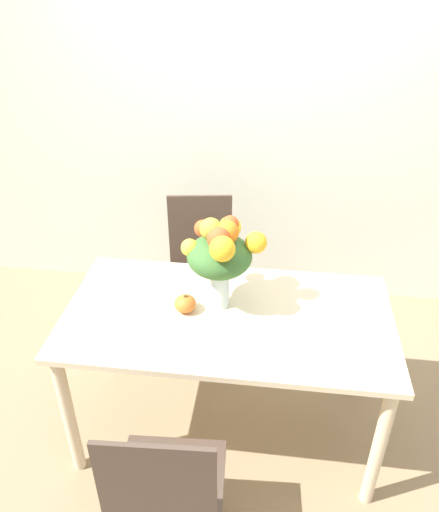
{
  "coord_description": "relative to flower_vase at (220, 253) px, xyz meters",
  "views": [
    {
      "loc": [
        0.19,
        -1.82,
        2.25
      ],
      "look_at": [
        -0.05,
        0.07,
        1.05
      ],
      "focal_mm": 35.0,
      "sensor_mm": 36.0,
      "label": 1
    }
  ],
  "objects": [
    {
      "name": "dining_chair_far_side",
      "position": [
        -0.1,
        -0.82,
        -0.58
      ],
      "size": [
        0.44,
        0.44,
        0.95
      ],
      "rotation": [
        0.0,
        0.0,
        3.2
      ],
      "color": "#47382D",
      "rests_on": "ground_plane"
    },
    {
      "name": "pumpkin",
      "position": [
        -0.16,
        -0.07,
        -0.25
      ],
      "size": [
        0.1,
        0.1,
        0.09
      ],
      "color": "orange",
      "rests_on": "dining_table"
    },
    {
      "name": "ground_plane",
      "position": [
        0.04,
        -0.07,
        -1.07
      ],
      "size": [
        12.0,
        12.0,
        0.0
      ],
      "primitive_type": "plane",
      "color": "#8E7556"
    },
    {
      "name": "dining_chair_near_window",
      "position": [
        -0.21,
        0.7,
        -0.58
      ],
      "size": [
        0.48,
        0.48,
        0.95
      ],
      "rotation": [
        0.0,
        0.0,
        0.15
      ],
      "color": "#47382D",
      "rests_on": "ground_plane"
    },
    {
      "name": "flower_vase",
      "position": [
        0.0,
        0.0,
        0.0
      ],
      "size": [
        0.38,
        0.36,
        0.46
      ],
      "color": "silver",
      "rests_on": "dining_table"
    },
    {
      "name": "dining_table",
      "position": [
        0.04,
        -0.07,
        -0.39
      ],
      "size": [
        1.54,
        0.81,
        0.78
      ],
      "color": "beige",
      "rests_on": "ground_plane"
    },
    {
      "name": "wall_back",
      "position": [
        0.04,
        1.3,
        0.28
      ],
      "size": [
        8.0,
        0.06,
        2.7
      ],
      "color": "silver",
      "rests_on": "ground_plane"
    }
  ]
}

